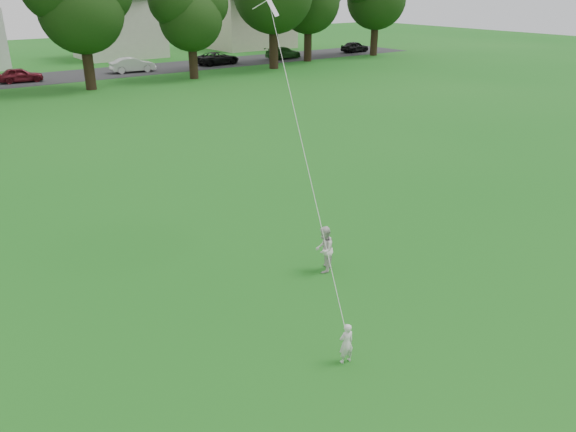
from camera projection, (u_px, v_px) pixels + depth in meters
ground at (303, 360)px, 11.59m from camera, size 160.00×160.00×0.00m
toddler at (346, 343)px, 11.38m from camera, size 0.36×0.26×0.91m
older_boy at (324, 249)px, 14.96m from camera, size 0.79×0.77×1.29m
kite at (302, 144)px, 13.12m from camera, size 1.74×3.63×9.10m
parked_cars at (31, 74)px, 44.33m from camera, size 73.33×2.34×1.26m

